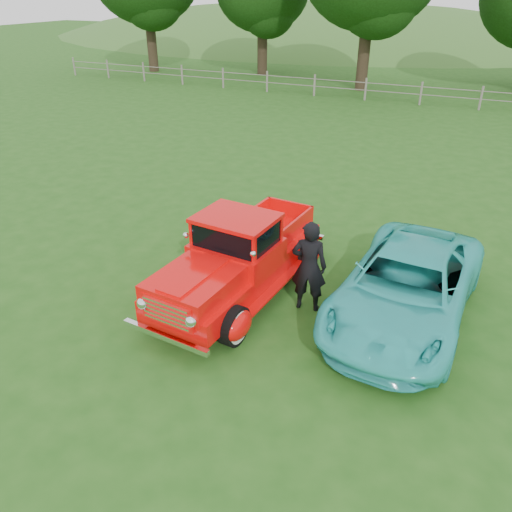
% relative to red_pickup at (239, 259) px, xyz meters
% --- Properties ---
extents(ground, '(140.00, 140.00, 0.00)m').
position_rel_red_pickup_xyz_m(ground, '(0.57, -1.21, -0.80)').
color(ground, '#215216').
rests_on(ground, ground).
extents(distant_hills, '(116.00, 60.00, 18.00)m').
position_rel_red_pickup_xyz_m(distant_hills, '(-3.51, 58.26, -5.34)').
color(distant_hills, '#366726').
rests_on(distant_hills, ground).
extents(fence_line, '(48.00, 0.12, 1.20)m').
position_rel_red_pickup_xyz_m(fence_line, '(0.57, 20.79, -0.19)').
color(fence_line, gray).
rests_on(fence_line, ground).
extents(red_pickup, '(2.56, 5.12, 1.78)m').
position_rel_red_pickup_xyz_m(red_pickup, '(0.00, 0.00, 0.00)').
color(red_pickup, black).
rests_on(red_pickup, ground).
extents(teal_sedan, '(2.63, 5.09, 1.37)m').
position_rel_red_pickup_xyz_m(teal_sedan, '(3.31, 0.51, -0.11)').
color(teal_sedan, '#31C7C2').
rests_on(teal_sedan, ground).
extents(man, '(0.76, 0.57, 1.90)m').
position_rel_red_pickup_xyz_m(man, '(1.50, 0.04, 0.15)').
color(man, black).
rests_on(man, ground).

